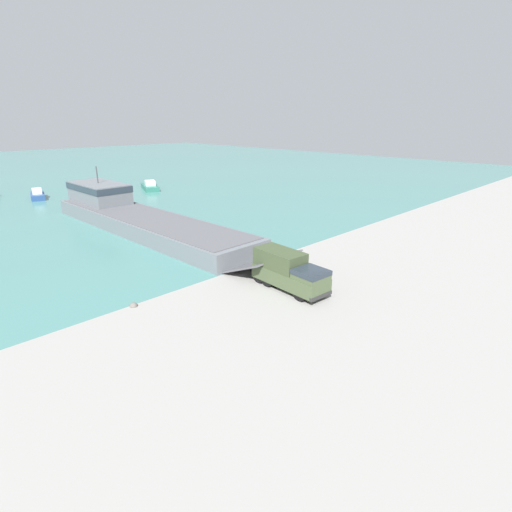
# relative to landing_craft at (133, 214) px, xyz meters

# --- Properties ---
(ground_plane) EXTENTS (240.00, 240.00, 0.00)m
(ground_plane) POSITION_rel_landing_craft_xyz_m (-0.39, -28.14, -1.73)
(ground_plane) COLOR gray
(landing_craft) EXTENTS (8.08, 41.67, 7.31)m
(landing_craft) POSITION_rel_landing_craft_xyz_m (0.00, 0.00, 0.00)
(landing_craft) COLOR slate
(landing_craft) RESTS_ON ground_plane
(military_truck) EXTENTS (2.91, 7.36, 3.22)m
(military_truck) POSITION_rel_landing_craft_xyz_m (-0.87, -28.40, -0.10)
(military_truck) COLOR #475638
(military_truck) RESTS_ON ground_plane
(soldier_on_ramp) EXTENTS (0.30, 0.47, 1.65)m
(soldier_on_ramp) POSITION_rel_landing_craft_xyz_m (1.78, -26.67, -0.77)
(soldier_on_ramp) COLOR #4C4738
(soldier_on_ramp) RESTS_ON ground_plane
(moored_boat_a) EXTENTS (3.69, 6.04, 1.98)m
(moored_boat_a) POSITION_rel_landing_craft_xyz_m (-2.65, 30.50, -1.07)
(moored_boat_a) COLOR navy
(moored_boat_a) RESTS_ON ground_plane
(moored_boat_b) EXTENTS (5.35, 8.10, 1.91)m
(moored_boat_b) POSITION_rel_landing_craft_xyz_m (17.23, 25.05, -1.09)
(moored_boat_b) COLOR #2D7060
(moored_boat_b) RESTS_ON ground_plane
(mooring_bollard) EXTENTS (0.30, 0.30, 0.78)m
(mooring_bollard) POSITION_rel_landing_craft_xyz_m (4.02, -23.08, -1.30)
(mooring_bollard) COLOR #333338
(mooring_bollard) RESTS_ON ground_plane
(cargo_crate) EXTENTS (0.96, 1.12, 0.89)m
(cargo_crate) POSITION_rel_landing_craft_xyz_m (1.40, -30.09, -1.28)
(cargo_crate) COLOR #6B664C
(cargo_crate) RESTS_ON ground_plane
(shoreline_rock_a) EXTENTS (0.63, 0.63, 0.63)m
(shoreline_rock_a) POSITION_rel_landing_craft_xyz_m (-12.11, -22.14, -1.73)
(shoreline_rock_a) COLOR #66605B
(shoreline_rock_a) RESTS_ON ground_plane
(shoreline_rock_b) EXTENTS (0.60, 0.60, 0.60)m
(shoreline_rock_b) POSITION_rel_landing_craft_xyz_m (4.90, -22.17, -1.73)
(shoreline_rock_b) COLOR #66605B
(shoreline_rock_b) RESTS_ON ground_plane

